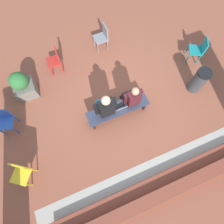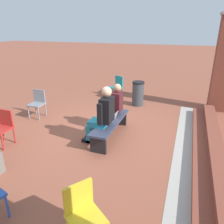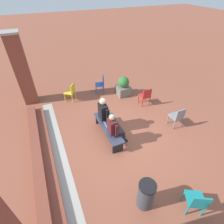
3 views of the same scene
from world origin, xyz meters
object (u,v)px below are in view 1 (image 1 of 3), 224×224
at_px(plastic_chair_foreground, 21,172).
at_px(plastic_chair_near_bench_left, 102,36).
at_px(bench, 118,109).
at_px(plastic_chair_far_right, 199,49).
at_px(person_student, 131,97).
at_px(litter_bin, 198,81).
at_px(laptop, 120,107).
at_px(plastic_chair_mid_courtyard, 55,59).
at_px(person_adult, 105,106).
at_px(plastic_chair_by_pillar, 4,119).
at_px(planter, 23,85).

relative_size(plastic_chair_foreground, plastic_chair_near_bench_left, 1.00).
distance_m(bench, plastic_chair_far_right, 3.34).
distance_m(bench, plastic_chair_foreground, 2.91).
height_order(person_student, litter_bin, person_student).
bearing_deg(laptop, litter_bin, 178.00).
bearing_deg(plastic_chair_mid_courtyard, person_adult, 110.21).
relative_size(plastic_chair_far_right, plastic_chair_near_bench_left, 1.00).
distance_m(bench, litter_bin, 2.60).
distance_m(plastic_chair_foreground, plastic_chair_far_right, 6.24).
xyz_separation_m(plastic_chair_near_bench_left, plastic_chair_mid_courtyard, (1.71, 0.32, 0.00)).
relative_size(person_adult, plastic_chair_by_pillar, 1.69).
height_order(person_adult, plastic_chair_far_right, person_adult).
xyz_separation_m(person_adult, planter, (1.96, -1.69, -0.31)).
height_order(plastic_chair_foreground, planter, planter).
distance_m(plastic_chair_far_right, plastic_chair_mid_courtyard, 4.58).
bearing_deg(bench, laptop, 170.07).
bearing_deg(plastic_chair_foreground, laptop, -167.55).
relative_size(person_student, planter, 1.38).
distance_m(plastic_chair_mid_courtyard, litter_bin, 4.43).
bearing_deg(person_student, plastic_chair_far_right, -163.61).
bearing_deg(person_adult, plastic_chair_near_bench_left, -109.76).
bearing_deg(laptop, person_adult, -11.34).
bearing_deg(litter_bin, plastic_chair_foreground, 5.81).
bearing_deg(plastic_chair_foreground, planter, -102.09).
relative_size(person_student, plastic_chair_near_bench_left, 1.54).
xyz_separation_m(bench, plastic_chair_near_bench_left, (-0.55, -2.58, 0.13)).
height_order(plastic_chair_near_bench_left, litter_bin, litter_bin).
distance_m(plastic_chair_foreground, plastic_chair_near_bench_left, 4.68).
bearing_deg(plastic_chair_foreground, person_adult, -163.73).
height_order(plastic_chair_foreground, plastic_chair_by_pillar, same).
bearing_deg(laptop, plastic_chair_by_pillar, -16.15).
bearing_deg(plastic_chair_by_pillar, laptop, 163.85).
bearing_deg(plastic_chair_foreground, person_student, -167.58).
relative_size(laptop, plastic_chair_mid_courtyard, 0.38).
bearing_deg(litter_bin, planter, -20.77).
bearing_deg(plastic_chair_mid_courtyard, plastic_chair_near_bench_left, -169.41).
bearing_deg(plastic_chair_near_bench_left, person_adult, 70.24).
relative_size(person_student, plastic_chair_foreground, 1.54).
height_order(plastic_chair_foreground, plastic_chair_near_bench_left, same).
bearing_deg(litter_bin, bench, -2.21).
height_order(person_student, person_adult, person_adult).
distance_m(person_student, plastic_chair_near_bench_left, 2.53).
bearing_deg(person_student, plastic_chair_mid_courtyard, -54.29).
distance_m(plastic_chair_by_pillar, planter, 1.11).
xyz_separation_m(plastic_chair_by_pillar, litter_bin, (-5.57, 0.97, -0.05)).
distance_m(person_adult, plastic_chair_near_bench_left, 2.68).
bearing_deg(person_adult, person_student, 179.47).
height_order(laptop, litter_bin, litter_bin).
height_order(plastic_chair_far_right, planter, planter).
relative_size(laptop, plastic_chair_by_pillar, 0.38).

